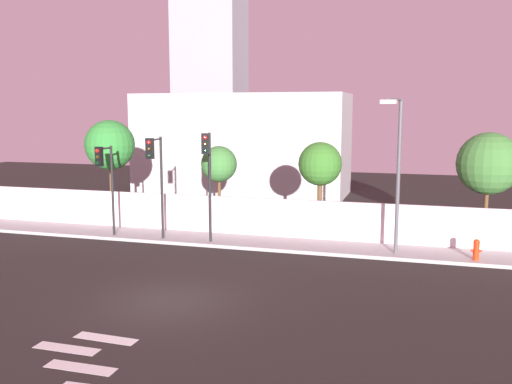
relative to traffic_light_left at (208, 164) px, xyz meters
name	(u,v)px	position (x,y,z in m)	size (l,w,h in m)	color
ground_plane	(170,301)	(1.37, -7.11, -3.75)	(80.00, 80.00, 0.00)	black
sidewalk	(245,242)	(1.37, 1.09, -3.68)	(36.00, 2.40, 0.15)	#A0A0A0
perimeter_wall	(253,216)	(1.37, 2.38, -2.70)	(36.00, 0.18, 1.80)	silver
crosswalk_marking	(88,360)	(1.27, -11.63, -3.75)	(3.78, 3.06, 0.01)	silver
traffic_light_left	(208,164)	(0.00, 0.00, 0.00)	(0.38, 1.09, 4.98)	black
traffic_light_center	(156,166)	(-2.37, -0.35, -0.11)	(0.43, 1.74, 4.77)	black
traffic_light_right	(105,171)	(-5.13, -0.05, -0.46)	(0.36, 1.13, 4.31)	black
street_lamp_curbside	(397,163)	(8.11, 0.37, 0.24)	(0.80, 2.03, 6.43)	#4C4C51
fire_hydrant	(476,249)	(11.32, 0.37, -3.14)	(0.44, 0.26, 0.87)	red
roadside_tree_leftmost	(110,145)	(-6.79, 3.24, 0.53)	(2.63, 2.63, 5.62)	brown
roadside_tree_midleft	(219,165)	(-0.65, 3.24, -0.33)	(1.81, 1.81, 4.36)	brown
roadside_tree_midright	(320,165)	(4.47, 3.24, -0.19)	(2.08, 2.08, 4.64)	brown
roadside_tree_rightmost	(488,164)	(11.91, 3.24, 0.04)	(2.74, 2.74, 5.17)	brown
low_building_distant	(242,144)	(-3.59, 16.38, -0.10)	(15.40, 6.00, 7.31)	#B1B1B1
tower_on_skyline	(210,18)	(-10.62, 28.38, 11.08)	(6.20, 5.00, 29.66)	gray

